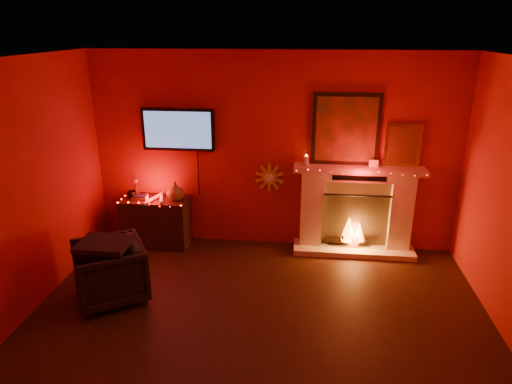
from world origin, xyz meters
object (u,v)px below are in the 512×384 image
Objects in this scene: fireplace at (356,202)px; sunburst_clock at (269,177)px; armchair at (110,272)px; tv at (178,130)px; console_table at (157,219)px.

fireplace is 5.45× the size of sunburst_clock.
sunburst_clock is 0.53× the size of armchair.
fireplace is 1.76× the size of tv.
tv is 2.12m from armchair.
fireplace reaches higher than sunburst_clock.
tv is 1.29× the size of console_table.
fireplace is at bearing 86.93° from armchair.
armchair is (-1.68, -1.64, -0.65)m from sunburst_clock.
armchair is at bearing -151.55° from fireplace.
fireplace reaches higher than armchair.
fireplace is at bearing 2.67° from console_table.
console_table is at bearing -172.07° from sunburst_clock.
fireplace is 1.23m from sunburst_clock.
tv reaches higher than sunburst_clock.
sunburst_clock is 1.71m from console_table.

